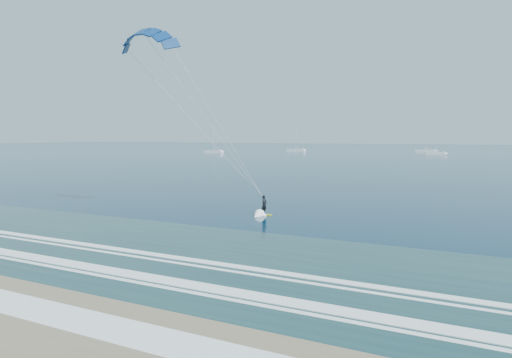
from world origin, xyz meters
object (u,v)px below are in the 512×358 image
object	(u,v)px
sailboat_2	(426,151)
sailboat_3	(436,153)
sailboat_1	(296,150)
sailboat_0	(214,152)
kitesurfer_rig	(204,116)

from	to	relation	value
sailboat_2	sailboat_3	world-z (taller)	sailboat_2
sailboat_1	sailboat_2	size ratio (longest dim) A/B	1.02
sailboat_0	sailboat_1	xyz separation A→B (m)	(26.39, 35.12, 0.01)
sailboat_2	sailboat_3	size ratio (longest dim) A/B	1.21
kitesurfer_rig	sailboat_3	size ratio (longest dim) A/B	1.81
kitesurfer_rig	sailboat_2	xyz separation A→B (m)	(-1.08, 196.22, -9.03)
kitesurfer_rig	sailboat_3	world-z (taller)	kitesurfer_rig
kitesurfer_rig	sailboat_0	size ratio (longest dim) A/B	1.54
kitesurfer_rig	sailboat_0	xyz separation A→B (m)	(-86.49, 140.64, -9.03)
sailboat_3	sailboat_2	bearing A→B (deg)	103.25
sailboat_1	sailboat_2	world-z (taller)	sailboat_1
sailboat_0	sailboat_3	world-z (taller)	sailboat_0
sailboat_1	sailboat_2	bearing A→B (deg)	19.12
sailboat_2	sailboat_3	bearing A→B (deg)	-76.75
sailboat_0	sailboat_1	world-z (taller)	sailboat_1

